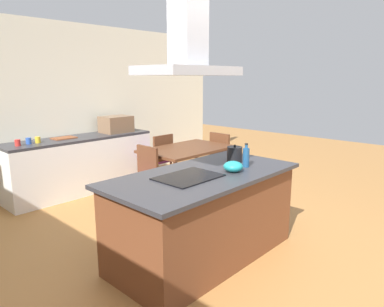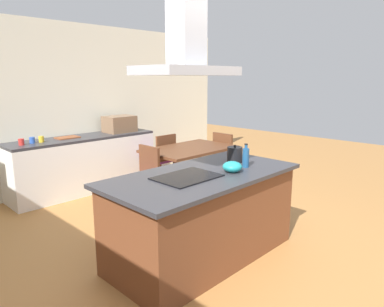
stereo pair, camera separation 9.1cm
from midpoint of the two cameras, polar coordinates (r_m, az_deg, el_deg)
ground at (r=4.87m, az=-12.26°, el=-10.13°), size 16.00×16.00×0.00m
wall_back at (r=6.06m, az=-22.39°, el=6.79°), size 7.20×0.10×2.70m
kitchen_island at (r=3.64m, az=1.21°, el=-9.99°), size 2.05×1.01×0.90m
cooktop at (r=3.33m, az=-1.37°, el=-3.85°), size 0.60×0.44×0.01m
tea_kettle at (r=3.95m, az=6.31°, el=-0.13°), size 0.22×0.17×0.20m
olive_oil_bottle at (r=3.74m, az=8.11°, el=-0.57°), size 0.07×0.07×0.25m
mixing_bowl at (r=3.54m, az=5.99°, el=-2.12°), size 0.20×0.20×0.11m
back_counter at (r=5.99m, az=-17.97°, el=-1.69°), size 2.39×0.62×0.90m
countertop_microwave at (r=6.24m, az=-12.67°, el=4.68°), size 0.50×0.38×0.28m
coffee_mug_red at (r=5.46m, az=-26.96°, el=1.57°), size 0.08×0.08×0.09m
coffee_mug_blue at (r=5.55m, az=-25.51°, el=1.86°), size 0.08×0.08×0.09m
coffee_mug_yellow at (r=5.59m, az=-24.26°, el=2.04°), size 0.08×0.08×0.09m
cutting_board at (r=5.84m, az=-20.56°, el=2.38°), size 0.34×0.24×0.02m
dining_table at (r=5.52m, az=-1.26°, el=0.08°), size 1.40×0.90×0.75m
chair_at_left_end at (r=4.97m, az=-8.67°, el=-3.33°), size 0.42×0.42×0.89m
chair_at_right_end at (r=6.23m, az=4.66°, el=-0.05°), size 0.42×0.42×0.89m
chair_facing_back_wall at (r=6.03m, az=-5.77°, el=-0.48°), size 0.42×0.42×0.89m
range_hood at (r=3.21m, az=-1.48°, el=17.09°), size 0.90×0.55×0.78m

